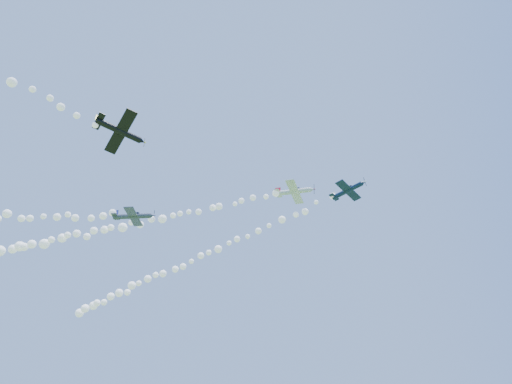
% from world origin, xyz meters
% --- Properties ---
extents(plane_white, '(7.82, 8.20, 3.10)m').
position_xyz_m(plane_white, '(10.01, 1.07, 53.87)').
color(plane_white, silver).
extents(smoke_trail_white, '(81.32, 6.71, 3.24)m').
position_xyz_m(smoke_trail_white, '(-32.98, 3.18, 53.59)').
color(smoke_trail_white, white).
extents(plane_navy, '(6.80, 7.20, 1.86)m').
position_xyz_m(plane_navy, '(19.70, -0.74, 50.60)').
color(plane_navy, '#0D1D3A').
extents(smoke_trail_navy, '(72.13, 32.51, 2.74)m').
position_xyz_m(smoke_trail_navy, '(-18.16, 15.56, 50.38)').
color(smoke_trail_navy, white).
extents(plane_grey, '(7.55, 7.85, 2.31)m').
position_xyz_m(plane_grey, '(-17.33, -7.62, 46.90)').
color(plane_grey, '#383E51').
extents(plane_black, '(5.55, 5.37, 1.88)m').
position_xyz_m(plane_black, '(-4.33, -32.74, 37.94)').
color(plane_black, black).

